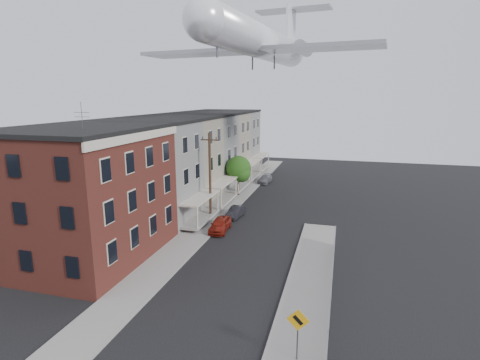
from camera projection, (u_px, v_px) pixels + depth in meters
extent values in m
plane|color=black|center=(196.00, 330.00, 20.45)|extent=(120.00, 120.00, 0.00)
cube|color=gray|center=(229.00, 204.00, 44.44)|extent=(3.00, 62.00, 0.12)
cube|color=gray|center=(308.00, 289.00, 24.66)|extent=(3.00, 26.00, 0.12)
cube|color=gray|center=(240.00, 204.00, 44.07)|extent=(0.15, 62.00, 0.14)
cube|color=gray|center=(286.00, 286.00, 25.03)|extent=(0.15, 26.00, 0.14)
cube|color=#381712|center=(84.00, 195.00, 29.05)|extent=(10.00, 12.00, 10.00)
cube|color=black|center=(78.00, 129.00, 27.93)|extent=(10.30, 12.30, 0.30)
cube|color=beige|center=(139.00, 137.00, 26.71)|extent=(0.16, 12.20, 0.60)
cylinder|color=#515156|center=(82.00, 117.00, 25.31)|extent=(0.04, 0.04, 2.00)
cube|color=#626260|center=(146.00, 172.00, 37.99)|extent=(10.00, 7.00, 10.00)
cube|color=black|center=(143.00, 121.00, 36.87)|extent=(10.25, 7.00, 0.30)
cube|color=gray|center=(201.00, 219.00, 37.43)|extent=(1.80, 6.40, 0.25)
cube|color=beige|center=(200.00, 197.00, 36.95)|extent=(1.90, 6.50, 0.15)
cube|color=gray|center=(175.00, 161.00, 44.58)|extent=(10.00, 7.00, 10.00)
cube|color=black|center=(173.00, 117.00, 43.45)|extent=(10.25, 7.00, 0.30)
cube|color=gray|center=(223.00, 200.00, 44.02)|extent=(1.80, 6.40, 0.25)
cube|color=beige|center=(222.00, 182.00, 43.54)|extent=(1.90, 6.50, 0.15)
cube|color=#626260|center=(197.00, 153.00, 51.16)|extent=(10.00, 7.00, 10.00)
cube|color=black|center=(196.00, 115.00, 50.04)|extent=(10.25, 7.00, 0.30)
cube|color=gray|center=(238.00, 187.00, 50.61)|extent=(1.80, 6.40, 0.25)
cube|color=beige|center=(238.00, 171.00, 50.13)|extent=(1.90, 6.50, 0.15)
cube|color=gray|center=(214.00, 146.00, 57.75)|extent=(10.00, 7.00, 10.00)
cube|color=black|center=(213.00, 112.00, 56.63)|extent=(10.25, 7.00, 0.30)
cube|color=gray|center=(251.00, 176.00, 57.20)|extent=(1.80, 6.40, 0.25)
cube|color=beige|center=(251.00, 162.00, 56.72)|extent=(1.90, 6.50, 0.15)
cube|color=#626260|center=(227.00, 141.00, 64.34)|extent=(10.00, 7.00, 10.00)
cube|color=black|center=(227.00, 111.00, 63.22)|extent=(10.25, 7.00, 0.30)
cube|color=gray|center=(261.00, 168.00, 63.79)|extent=(1.80, 6.40, 0.25)
cube|color=beige|center=(261.00, 155.00, 63.31)|extent=(1.90, 6.50, 0.15)
cylinder|color=gray|center=(327.00, 349.00, 17.49)|extent=(0.06, 0.06, 1.90)
cylinder|color=gray|center=(330.00, 314.00, 20.31)|extent=(0.06, 0.06, 1.90)
cylinder|color=gray|center=(332.00, 287.00, 23.14)|extent=(0.06, 0.06, 1.90)
cylinder|color=gray|center=(333.00, 267.00, 25.96)|extent=(0.06, 0.06, 1.90)
cylinder|color=gray|center=(334.00, 250.00, 28.78)|extent=(0.06, 0.06, 1.90)
cylinder|color=gray|center=(335.00, 236.00, 31.61)|extent=(0.06, 0.06, 1.90)
cube|color=gray|center=(332.00, 274.00, 22.94)|extent=(0.04, 18.00, 0.04)
cube|color=gray|center=(332.00, 287.00, 23.14)|extent=(0.02, 18.00, 1.80)
cylinder|color=#515156|center=(297.00, 337.00, 17.78)|extent=(0.07, 0.07, 2.60)
cube|color=orange|center=(298.00, 320.00, 17.53)|extent=(1.10, 0.03, 1.10)
cube|color=black|center=(298.00, 320.00, 17.51)|extent=(0.52, 0.02, 0.52)
cylinder|color=black|center=(210.00, 177.00, 37.86)|extent=(0.26, 0.26, 9.00)
cube|color=black|center=(209.00, 140.00, 37.03)|extent=(1.80, 0.12, 0.12)
cylinder|color=black|center=(203.00, 138.00, 37.16)|extent=(0.08, 0.08, 0.25)
cylinder|color=black|center=(216.00, 138.00, 36.80)|extent=(0.08, 0.08, 0.25)
cylinder|color=black|center=(239.00, 187.00, 47.93)|extent=(0.24, 0.24, 2.40)
sphere|color=#164111|center=(238.00, 168.00, 47.41)|extent=(3.20, 3.20, 3.20)
sphere|color=#164111|center=(242.00, 173.00, 47.12)|extent=(2.24, 2.24, 2.24)
imported|color=maroon|center=(220.00, 224.00, 35.41)|extent=(1.75, 3.94, 1.32)
imported|color=black|center=(236.00, 212.00, 39.60)|extent=(1.52, 3.50, 1.12)
imported|color=slate|center=(265.00, 179.00, 55.37)|extent=(1.83, 3.95, 1.12)
cylinder|color=white|center=(260.00, 42.00, 42.44)|extent=(6.95, 27.38, 3.62)
sphere|color=white|center=(204.00, 20.00, 30.20)|extent=(3.62, 3.62, 3.62)
cone|color=white|center=(291.00, 54.00, 54.68)|extent=(4.01, 3.81, 3.62)
cube|color=#939399|center=(255.00, 51.00, 41.16)|extent=(27.52, 8.07, 0.40)
cylinder|color=#939399|center=(265.00, 50.00, 52.07)|extent=(2.36, 4.71, 1.81)
cylinder|color=#939399|center=(303.00, 48.00, 50.05)|extent=(2.36, 4.71, 1.81)
cube|color=white|center=(291.00, 31.00, 53.48)|extent=(0.81, 4.30, 6.33)
cube|color=#939399|center=(293.00, 10.00, 53.86)|extent=(11.02, 4.25, 0.28)
cylinder|color=#515156|center=(217.00, 49.00, 32.69)|extent=(0.18, 0.18, 1.36)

